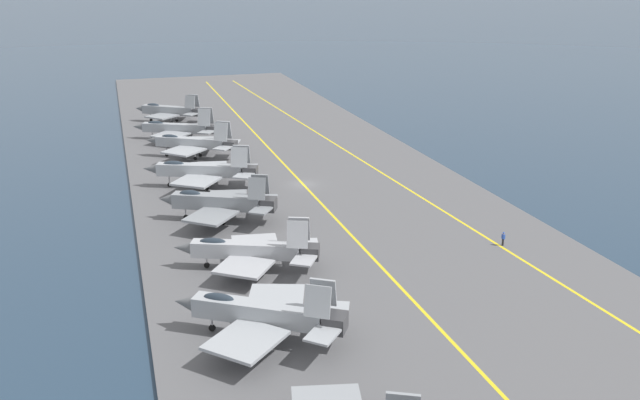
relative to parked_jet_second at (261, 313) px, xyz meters
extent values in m
plane|color=#23384C|center=(42.05, -15.50, -2.83)|extent=(2000.00, 2000.00, 0.00)
cube|color=#565659|center=(42.05, -15.50, -2.63)|extent=(229.90, 49.56, 0.40)
cube|color=yellow|center=(42.05, -29.13, -2.43)|extent=(206.59, 12.18, 0.01)
cube|color=yellow|center=(42.05, -15.50, -2.43)|extent=(206.91, 0.36, 0.01)
cube|color=#9EA3A8|center=(0.18, 0.29, 0.04)|extent=(7.66, 10.70, 1.74)
cone|color=#5B5E60|center=(3.78, 5.96, 0.04)|extent=(2.57, 2.73, 1.66)
cube|color=#38383A|center=(-3.50, -5.52, 0.04)|extent=(2.70, 2.66, 1.48)
ellipsoid|color=#232D38|center=(2.06, 3.26, 0.86)|extent=(2.32, 2.89, 0.96)
cube|color=#9EA3A8|center=(-3.20, 1.97, -0.53)|extent=(7.60, 7.62, 0.28)
cube|color=#9EA3A8|center=(3.14, -2.05, -0.53)|extent=(7.05, 6.56, 0.28)
cube|color=#9EA3A8|center=(-3.60, -3.98, 2.25)|extent=(1.88, 2.30, 2.65)
cube|color=#9EA3A8|center=(-2.06, -4.96, 2.25)|extent=(1.88, 2.30, 2.65)
cube|color=#9EA3A8|center=(-5.17, -3.91, 0.04)|extent=(3.54, 3.50, 0.20)
cube|color=#9EA3A8|center=(-1.33, -6.34, 0.04)|extent=(3.42, 3.09, 0.20)
cylinder|color=#B2B2B7|center=(2.48, 3.91, -1.63)|extent=(0.16, 0.16, 1.60)
cylinder|color=black|center=(2.48, 3.91, -2.13)|extent=(0.51, 0.62, 0.60)
cylinder|color=#B2B2B7|center=(-1.48, -0.05, -1.63)|extent=(0.16, 0.16, 1.60)
cylinder|color=black|center=(-1.48, -0.05, -2.13)|extent=(0.51, 0.62, 0.60)
cylinder|color=#B2B2B7|center=(0.58, -1.36, -1.63)|extent=(0.16, 0.16, 1.60)
cylinder|color=black|center=(0.58, -1.36, -2.13)|extent=(0.51, 0.62, 0.60)
cube|color=#A8AAAF|center=(14.49, -1.51, -0.18)|extent=(5.83, 11.33, 1.64)
cone|color=#5B5E60|center=(16.99, 4.72, -0.18)|extent=(2.26, 2.61, 1.56)
cube|color=#38383A|center=(11.93, -7.88, -0.18)|extent=(2.45, 2.44, 1.39)
ellipsoid|color=#232D38|center=(15.80, 1.75, 0.59)|extent=(1.88, 2.94, 0.90)
cube|color=#A8AAAF|center=(11.39, -0.68, -0.71)|extent=(6.76, 6.82, 0.28)
cube|color=#A8AAAF|center=(17.29, -3.06, -0.71)|extent=(5.37, 5.60, 0.28)
cube|color=#A8AAAF|center=(11.59, -6.40, 2.06)|extent=(1.63, 2.36, 2.81)
cube|color=#A8AAAF|center=(13.19, -7.04, 2.06)|extent=(1.63, 2.36, 2.81)
cube|color=#A8AAAF|center=(10.04, -6.62, -0.18)|extent=(3.53, 3.34, 0.20)
cube|color=#A8AAAF|center=(14.16, -8.28, -0.18)|extent=(3.19, 2.72, 0.20)
cylinder|color=#B2B2B7|center=(16.09, 2.48, -1.72)|extent=(0.16, 0.16, 1.43)
cylinder|color=black|center=(16.09, 2.48, -2.13)|extent=(0.43, 0.64, 0.60)
cylinder|color=#B2B2B7|center=(12.99, -2.17, -1.72)|extent=(0.16, 0.16, 1.43)
cylinder|color=black|center=(12.99, -2.17, -2.13)|extent=(0.43, 0.64, 0.60)
cylinder|color=#B2B2B7|center=(15.12, -3.02, -1.72)|extent=(0.16, 0.16, 1.43)
cylinder|color=black|center=(15.12, -3.02, -2.13)|extent=(0.43, 0.64, 0.60)
cube|color=gray|center=(30.11, -0.85, 0.15)|extent=(6.55, 10.98, 1.85)
cone|color=#5B5E60|center=(32.95, 5.07, 0.15)|extent=(2.51, 2.69, 1.76)
cube|color=#38383A|center=(27.21, -6.90, 0.15)|extent=(2.71, 2.57, 1.57)
ellipsoid|color=#232D38|center=(31.60, 2.25, 1.03)|extent=(2.11, 2.92, 1.02)
cube|color=gray|center=(26.61, 0.41, -0.45)|extent=(7.39, 7.30, 0.28)
cube|color=gray|center=(33.29, -2.79, -0.45)|extent=(6.43, 5.90, 0.28)
cube|color=gray|center=(26.86, -5.38, 2.45)|extent=(1.70, 2.30, 2.71)
cube|color=gray|center=(28.61, -6.22, 2.45)|extent=(1.70, 2.30, 2.71)
cube|color=gray|center=(25.31, -5.48, 0.15)|extent=(3.52, 3.37, 0.20)
cube|color=gray|center=(29.51, -7.49, 0.15)|extent=(3.27, 2.81, 0.20)
cylinder|color=#B2B2B7|center=(31.93, 2.93, -1.60)|extent=(0.16, 0.16, 1.66)
cylinder|color=black|center=(31.93, 2.93, -2.13)|extent=(0.46, 0.64, 0.60)
cylinder|color=#B2B2B7|center=(28.45, -1.32, -1.60)|extent=(0.16, 0.16, 1.66)
cylinder|color=black|center=(28.45, -1.32, -2.13)|extent=(0.46, 0.64, 0.60)
cylinder|color=#B2B2B7|center=(30.79, -2.44, -1.60)|extent=(0.16, 0.16, 1.66)
cylinder|color=black|center=(30.79, -2.44, -2.13)|extent=(0.46, 0.64, 0.60)
cube|color=#9EA3A8|center=(44.88, -0.65, 0.24)|extent=(6.39, 12.30, 1.75)
cone|color=#5B5E60|center=(47.66, 6.11, 0.24)|extent=(2.44, 2.83, 1.66)
cube|color=#38383A|center=(42.05, -7.57, 0.24)|extent=(2.63, 2.65, 1.48)
ellipsoid|color=#232D38|center=(46.34, 2.89, 1.07)|extent=(2.05, 3.20, 0.96)
cube|color=#9EA3A8|center=(41.39, 0.32, -0.33)|extent=(7.63, 7.62, 0.28)
cube|color=#9EA3A8|center=(48.06, -2.41, -0.33)|extent=(6.19, 6.17, 0.28)
cube|color=#9EA3A8|center=(41.71, -5.97, 2.55)|extent=(1.73, 2.54, 2.85)
cube|color=#9EA3A8|center=(43.41, -6.66, 2.55)|extent=(1.73, 2.54, 2.85)
cube|color=#9EA3A8|center=(40.14, -6.24, 0.24)|extent=(3.64, 3.51, 0.20)
cube|color=#9EA3A8|center=(44.34, -7.96, 0.24)|extent=(3.24, 2.92, 0.20)
cylinder|color=#B2B2B7|center=(46.66, 3.67, -1.54)|extent=(0.16, 0.16, 1.80)
cylinder|color=black|center=(46.66, 3.67, -2.13)|extent=(0.43, 0.64, 0.60)
cylinder|color=#B2B2B7|center=(43.27, -1.37, -1.54)|extent=(0.16, 0.16, 1.80)
cylinder|color=black|center=(43.27, -1.37, -2.13)|extent=(0.43, 0.64, 0.60)
cylinder|color=#B2B2B7|center=(45.53, -2.30, -1.54)|extent=(0.16, 0.16, 1.80)
cylinder|color=black|center=(45.53, -2.30, -2.13)|extent=(0.43, 0.64, 0.60)
cube|color=#9EA3A8|center=(62.04, -1.34, 0.26)|extent=(7.59, 11.29, 1.62)
cone|color=#5B5E60|center=(65.64, 4.74, 0.26)|extent=(2.50, 2.76, 1.54)
cube|color=#38383A|center=(58.36, -7.55, 0.26)|extent=(2.61, 2.65, 1.38)
ellipsoid|color=#232D38|center=(63.92, 1.84, 1.03)|extent=(2.27, 3.00, 0.89)
cube|color=#9EA3A8|center=(58.75, 0.13, -0.26)|extent=(7.63, 7.63, 0.28)
cube|color=#9EA3A8|center=(64.91, -3.51, -0.26)|extent=(6.81, 6.62, 0.28)
cube|color=#9EA3A8|center=(58.29, -5.99, 2.62)|extent=(1.98, 2.46, 3.05)
cube|color=#9EA3A8|center=(59.76, -6.86, 2.62)|extent=(1.98, 2.46, 3.05)
cube|color=#9EA3A8|center=(56.71, -6.00, 0.26)|extent=(3.62, 3.57, 0.20)
cube|color=#9EA3A8|center=(60.51, -8.26, 0.26)|extent=(3.43, 3.14, 0.20)
cylinder|color=#B2B2B7|center=(64.34, 2.55, -1.49)|extent=(0.16, 0.16, 1.89)
cylinder|color=black|center=(64.34, 2.55, -2.13)|extent=(0.49, 0.63, 0.60)
cylinder|color=#B2B2B7|center=(60.43, -1.82, -1.49)|extent=(0.16, 0.16, 1.89)
cylinder|color=black|center=(60.43, -1.82, -2.13)|extent=(0.49, 0.63, 0.60)
cylinder|color=#B2B2B7|center=(62.39, -2.97, -1.49)|extent=(0.16, 0.16, 1.89)
cylinder|color=black|center=(62.39, -2.97, -2.13)|extent=(0.49, 0.63, 0.60)
cube|color=#93999E|center=(76.19, -0.14, -0.19)|extent=(7.05, 11.90, 1.64)
cone|color=#5B5E60|center=(79.43, 6.35, -0.19)|extent=(2.45, 2.81, 1.56)
cube|color=#38383A|center=(72.88, -6.78, -0.19)|extent=(2.60, 2.66, 1.40)
ellipsoid|color=#232D38|center=(77.88, 3.26, 0.60)|extent=(2.16, 3.12, 0.90)
cube|color=#93999E|center=(72.93, 1.02, -0.72)|extent=(7.48, 7.50, 0.28)
cube|color=#93999E|center=(79.08, -2.05, -0.72)|extent=(6.28, 6.40, 0.28)
cube|color=#93999E|center=(72.71, -5.18, 2.24)|extent=(1.92, 2.54, 3.15)
cube|color=#93999E|center=(74.25, -5.95, 2.24)|extent=(1.92, 2.54, 3.15)
cube|color=#93999E|center=(71.11, -5.33, -0.19)|extent=(3.66, 3.56, 0.20)
cube|color=#93999E|center=(75.09, -7.32, -0.19)|extent=(3.36, 3.06, 0.20)
cylinder|color=#B2B2B7|center=(78.26, 4.01, -1.72)|extent=(0.16, 0.16, 1.43)
cylinder|color=black|center=(78.26, 4.01, -2.13)|extent=(0.46, 0.64, 0.60)
cylinder|color=#B2B2B7|center=(74.59, -0.75, -1.72)|extent=(0.16, 0.16, 1.43)
cylinder|color=black|center=(74.59, -0.75, -2.13)|extent=(0.46, 0.64, 0.60)
cylinder|color=#B2B2B7|center=(76.65, -1.78, -1.72)|extent=(0.16, 0.16, 1.43)
cylinder|color=black|center=(76.65, -1.78, -2.13)|extent=(0.46, 0.64, 0.60)
cube|color=gray|center=(92.03, -0.31, 0.19)|extent=(7.87, 10.51, 1.73)
cone|color=#5B5E60|center=(95.77, 5.24, 0.19)|extent=(2.58, 2.72, 1.64)
cube|color=#38383A|center=(88.20, -5.98, 0.19)|extent=(2.69, 2.66, 1.47)
ellipsoid|color=#232D38|center=(93.99, 2.60, 1.01)|extent=(2.35, 2.85, 0.95)
cube|color=gray|center=(89.02, 1.26, -0.37)|extent=(7.06, 7.06, 0.28)
cube|color=gray|center=(94.61, -2.51, -0.37)|extent=(6.42, 6.39, 0.28)
cube|color=gray|center=(88.15, -4.44, 2.39)|extent=(1.91, 2.28, 2.64)
cube|color=gray|center=(89.65, -5.45, 2.39)|extent=(1.91, 2.28, 2.64)
cube|color=gray|center=(86.59, -4.33, 0.19)|extent=(3.53, 3.51, 0.20)
cube|color=gray|center=(90.34, -6.86, 0.19)|extent=(3.44, 3.13, 0.20)
cylinder|color=#B2B2B7|center=(94.42, 3.24, -1.55)|extent=(0.16, 0.16, 1.77)
cylinder|color=black|center=(94.42, 3.24, -2.13)|extent=(0.52, 0.62, 0.60)
cylinder|color=#B2B2B7|center=(90.37, -0.60, -1.55)|extent=(0.16, 0.16, 1.77)
cylinder|color=black|center=(90.37, -0.60, -2.13)|extent=(0.52, 0.62, 0.60)
cylinder|color=#B2B2B7|center=(92.38, -1.95, -1.55)|extent=(0.16, 0.16, 1.77)
cylinder|color=black|center=(92.38, -1.95, -2.13)|extent=(0.52, 0.62, 0.60)
cylinder|color=#232328|center=(12.31, -31.23, -2.02)|extent=(0.24, 0.24, 0.83)
cube|color=#284CB2|center=(12.31, -31.23, -1.34)|extent=(0.41, 0.30, 0.53)
sphere|color=beige|center=(12.31, -31.23, -0.94)|extent=(0.22, 0.22, 0.22)
sphere|color=#284CB2|center=(12.31, -31.23, -0.88)|extent=(0.24, 0.24, 0.24)
camera|label=1|loc=(-50.92, 10.30, 27.72)|focal=38.00mm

